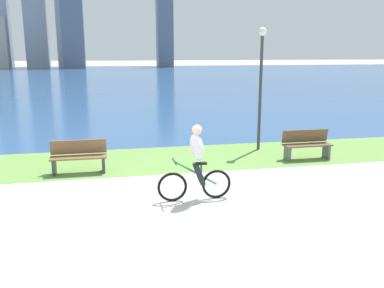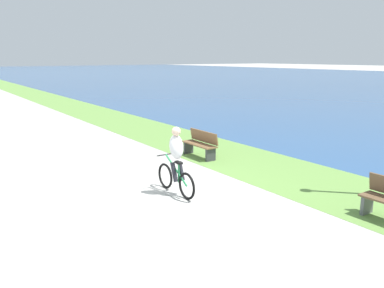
% 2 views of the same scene
% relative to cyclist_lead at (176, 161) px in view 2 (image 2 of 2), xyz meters
% --- Properties ---
extents(ground_plane, '(300.00, 300.00, 0.00)m').
position_rel_cyclist_lead_xyz_m(ground_plane, '(-0.47, -0.09, -0.84)').
color(ground_plane, '#B2AFA8').
extents(grass_strip_bayside, '(120.00, 3.18, 0.01)m').
position_rel_cyclist_lead_xyz_m(grass_strip_bayside, '(-0.47, 3.63, -0.84)').
color(grass_strip_bayside, '#6B9947').
rests_on(grass_strip_bayside, ground).
extents(cyclist_lead, '(1.67, 0.52, 1.71)m').
position_rel_cyclist_lead_xyz_m(cyclist_lead, '(0.00, 0.00, 0.00)').
color(cyclist_lead, black).
rests_on(cyclist_lead, ground).
extents(bench_far_along_path, '(1.50, 0.47, 0.90)m').
position_rel_cyclist_lead_xyz_m(bench_far_along_path, '(-2.69, 2.68, -0.39)').
color(bench_far_along_path, brown).
rests_on(bench_far_along_path, ground).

